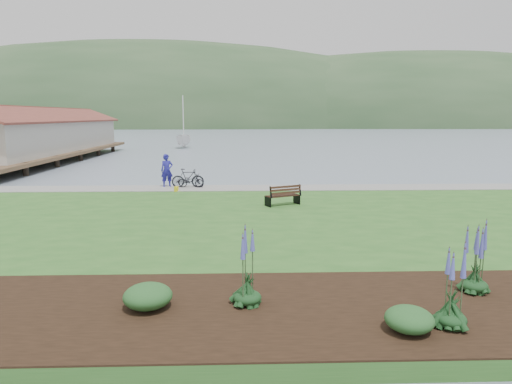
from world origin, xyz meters
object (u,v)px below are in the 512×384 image
sailboat (184,148)px  park_bench (284,195)px  person (167,168)px  bicycle_a (191,181)px

sailboat → park_bench: bearing=-78.8°
person → bicycle_a: size_ratio=1.47×
person → bicycle_a: (1.43, -0.30, -0.73)m
park_bench → bicycle_a: 7.34m
person → bicycle_a: person is taller
bicycle_a → sailboat: sailboat is taller
person → sailboat: 39.17m
park_bench → bicycle_a: size_ratio=1.12×
park_bench → person: bearing=112.8°
person → sailboat: bearing=77.0°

